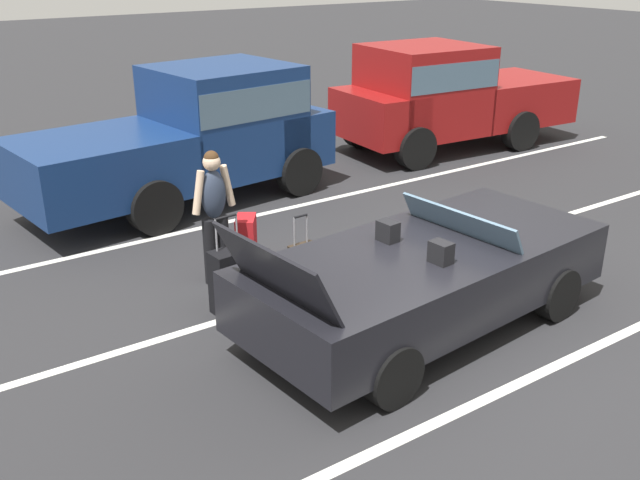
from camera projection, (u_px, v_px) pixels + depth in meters
ground_plane at (422, 326)px, 7.78m from camera, size 80.00×80.00×0.00m
lot_line_near at (519, 384)px, 6.74m from camera, size 18.00×0.12×0.01m
lot_line_mid at (348, 282)px, 8.80m from camera, size 18.00×0.12×0.01m
lot_line_far at (242, 219)px, 10.86m from camera, size 18.00×0.12×0.01m
convertible_car at (437, 272)px, 7.67m from camera, size 4.32×2.11×1.51m
suitcase_large_black at (233, 281)px, 7.97m from camera, size 0.50×0.33×1.12m
suitcase_medium_bright at (246, 240)px, 9.26m from camera, size 0.43×0.47×0.62m
suitcase_small_carryon at (304, 264)px, 8.69m from camera, size 0.35×0.23×0.87m
traveler_person at (214, 209)px, 8.50m from camera, size 0.61×0.26×1.65m
parked_pickup_truck_near at (441, 95)px, 14.23m from camera, size 5.12×2.32×2.10m
parked_pickup_truck_far at (199, 132)px, 11.36m from camera, size 5.18×2.51×2.10m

